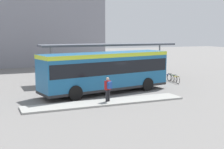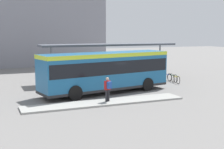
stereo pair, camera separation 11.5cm
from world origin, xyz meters
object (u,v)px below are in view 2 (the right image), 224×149
(bicycle_blue, at_px, (167,77))
(pedestrian_waiting, at_px, (108,88))
(bicycle_white, at_px, (161,76))
(bicycle_yellow, at_px, (176,79))
(bicycle_green, at_px, (172,78))
(city_bus, at_px, (106,70))

(bicycle_blue, bearing_deg, pedestrian_waiting, -55.77)
(bicycle_white, bearing_deg, bicycle_blue, 17.31)
(bicycle_yellow, bearing_deg, bicycle_blue, -175.71)
(bicycle_yellow, xyz_separation_m, bicycle_green, (0.19, 0.84, 0.00))
(city_bus, height_order, pedestrian_waiting, city_bus)
(bicycle_green, bearing_deg, bicycle_blue, -173.32)
(bicycle_yellow, height_order, bicycle_blue, bicycle_yellow)
(pedestrian_waiting, relative_size, bicycle_yellow, 0.94)
(bicycle_yellow, xyz_separation_m, bicycle_blue, (0.09, 1.68, -0.02))
(city_bus, height_order, bicycle_white, city_bus)
(bicycle_blue, relative_size, bicycle_white, 0.95)
(bicycle_yellow, distance_m, bicycle_blue, 1.68)
(city_bus, relative_size, bicycle_white, 6.28)
(city_bus, relative_size, bicycle_green, 6.10)
(pedestrian_waiting, bearing_deg, bicycle_white, -67.30)
(bicycle_white, bearing_deg, city_bus, -51.36)
(bicycle_yellow, bearing_deg, bicycle_green, 174.62)
(bicycle_green, xyz_separation_m, bicycle_white, (-0.21, 1.68, -0.01))
(pedestrian_waiting, height_order, bicycle_green, pedestrian_waiting)
(pedestrian_waiting, xyz_separation_m, bicycle_green, (9.21, 6.10, -0.69))
(bicycle_yellow, bearing_deg, bicycle_white, -172.11)
(bicycle_green, xyz_separation_m, bicycle_blue, (-0.10, 0.84, -0.03))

